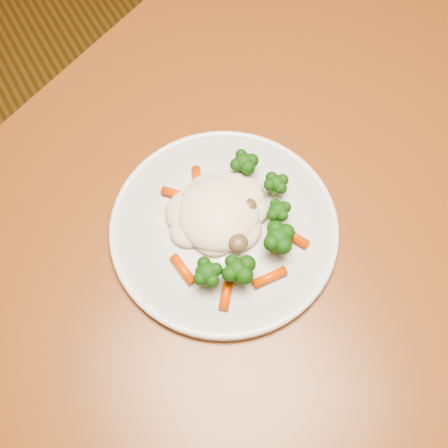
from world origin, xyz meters
The scene contains 3 objects.
dining_table centered at (-0.01, -0.17, 0.65)m, with size 1.44×1.22×0.75m.
plate centered at (-0.11, -0.15, 0.76)m, with size 0.29×0.29×0.01m, color white.
meal centered at (-0.10, -0.16, 0.78)m, with size 0.18×0.19×0.05m.
Camera 1 is at (-0.26, -0.42, 1.41)m, focal length 45.00 mm.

